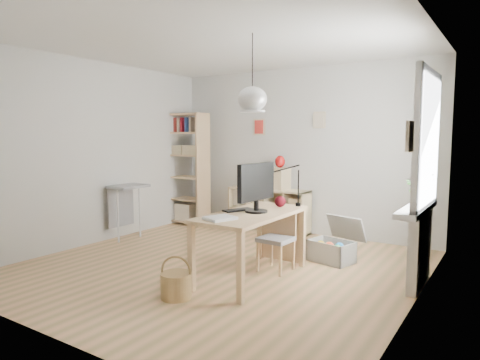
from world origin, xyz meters
The scene contains 20 objects.
ground centered at (0.00, 0.00, 0.00)m, with size 4.50×4.50×0.00m, color tan.
room_shell centered at (0.55, -0.15, 2.00)m, with size 4.50×4.50×4.50m.
window_unit centered at (2.23, 0.60, 1.55)m, with size 0.07×1.16×1.46m.
radiator centered at (2.19, 0.60, 0.40)m, with size 0.10×0.80×0.80m, color silver.
windowsill centered at (2.14, 0.60, 0.83)m, with size 0.22×1.20×0.06m, color white.
desk centered at (0.55, -0.15, 0.66)m, with size 0.70×1.50×0.75m.
cube_shelf centered at (-0.47, 2.08, 0.30)m, with size 1.40×0.38×0.72m.
tall_bookshelf centered at (-2.04, 1.80, 1.09)m, with size 0.80×0.38×2.00m.
side_table centered at (-2.04, 0.35, 0.67)m, with size 0.40×0.55×0.85m.
chair centered at (0.66, 0.27, 0.42)m, with size 0.38×0.38×0.73m.
wicker_basket centered at (0.23, -1.07, 0.14)m, with size 0.31×0.31×0.43m.
storage_chest centered at (1.10, 0.98, 0.18)m, with size 0.66×0.71×0.56m.
monitor centered at (0.58, -0.11, 1.06)m, with size 0.25×0.63×0.55m.
keyboard centered at (0.36, -0.14, 0.76)m, with size 0.13×0.36×0.02m, color black.
task_lamp centered at (0.58, 0.46, 1.07)m, with size 0.44×0.16×0.47m.
yarn_ball centered at (0.64, 0.35, 0.82)m, with size 0.13×0.13×0.13m, color #4F0A11.
paper_tray centered at (0.48, -0.67, 0.76)m, with size 0.23×0.29×0.03m, color white.
drawer_chest centered at (-0.42, 2.04, 0.90)m, with size 0.63×0.29×0.36m, color tan.
red_vase centered at (-0.25, 2.04, 1.18)m, with size 0.16×0.16×0.20m, color #950C0C.
potted_plant centered at (2.12, 0.86, 1.03)m, with size 0.30×0.26×0.34m, color #2C6425.
Camera 1 is at (2.99, -4.18, 1.61)m, focal length 32.00 mm.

